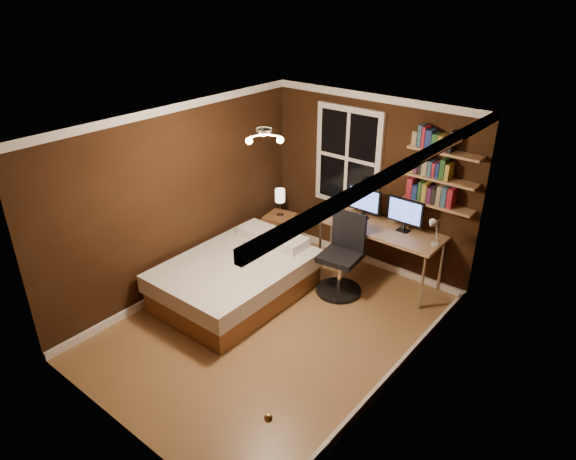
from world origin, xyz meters
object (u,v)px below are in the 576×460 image
Objects in this scene: monitor_left at (364,203)px; office_chair at (342,262)px; monitor_right at (405,215)px; desk at (381,231)px; bed at (237,278)px; desk_lamp at (434,231)px; bedside_lamp at (280,203)px; radiator at (342,240)px; nightstand at (280,231)px.

office_chair is (0.11, -0.66, -0.61)m from monitor_left.
monitor_right is (0.62, 0.00, 0.00)m from monitor_left.
office_chair is (-0.23, -0.57, -0.32)m from desk.
desk reaches higher than bed.
desk_lamp is 1.27m from office_chair.
desk_lamp is at bearing -19.46° from monitor_right.
radiator is at bearing 20.09° from bedside_lamp.
nightstand is 1.77m from desk.
office_chair is at bearing 45.10° from bed.
desk is (1.69, 0.11, 0.49)m from nightstand.
desk_lamp reaches higher than nightstand.
nightstand is at bearing -176.43° from desk.
nightstand is 1.22× the size of bedside_lamp.
bedside_lamp is at bearing 0.00° from nightstand.
bed is 2.02m from monitor_left.
bed reaches higher than nightstand.
desk_lamp reaches higher than bedside_lamp.
bedside_lamp is 1.11m from radiator.
radiator is at bearing 162.51° from desk.
nightstand is at bearing -171.98° from monitor_left.
desk_lamp is at bearing -8.90° from monitor_left.
bedside_lamp reaches higher than bed.
monitor_left is 0.62m from monitor_right.
monitor_left reaches higher than radiator.
desk is at bearing -163.38° from monitor_right.
bedside_lamp is 0.86× the size of monitor_right.
nightstand is 1.55m from office_chair.
bedside_lamp is 0.86× the size of monitor_left.
bed is at bearing -82.45° from nightstand.
desk_lamp is (0.78, -0.09, 0.28)m from desk.
desk is at bearing 51.96° from bed.
bed is 1.55m from nightstand.
bedside_lamp is 1.70m from desk.
nightstand is at bearing 155.58° from office_chair.
office_chair reaches higher than nightstand.
nightstand is at bearing -174.48° from monitor_right.
monitor_left is 1.13m from desk_lamp.
desk is at bearing 61.44° from office_chair.
desk is 1.55× the size of office_chair.
monitor_left is at bearing 165.67° from desk.
monitor_right is at bearing -5.18° from nightstand.
bedside_lamp is at bearing -174.48° from monitor_right.
nightstand is 2.14m from monitor_right.
desk_lamp reaches higher than radiator.
office_chair is at bearing -17.67° from bedside_lamp.
office_chair reaches higher than radiator.
monitor_left reaches higher than nightstand.
radiator is at bearing 75.41° from bed.
bed is 4.56× the size of desk_lamp.
bed is 2.36m from monitor_right.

